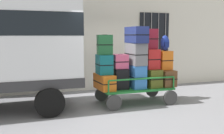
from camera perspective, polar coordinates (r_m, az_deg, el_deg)
ground_plane at (r=7.40m, az=0.44°, el=-8.13°), size 40.00×40.00×0.00m
building_wall at (r=9.30m, az=-4.23°, el=10.47°), size 12.00×0.38×5.00m
luggage_cart at (r=7.48m, az=5.07°, el=-5.06°), size 2.07×1.12×0.46m
cart_railing at (r=7.41m, az=5.10°, el=-2.29°), size 1.95×0.98×0.33m
suitcase_left_bottom at (r=7.11m, az=-1.67°, el=-3.23°), size 0.43×0.84×0.42m
suitcase_left_middle at (r=7.05m, az=-1.71°, el=0.57°), size 0.38×0.52×0.53m
suitcase_left_top at (r=6.96m, az=-1.61°, el=4.88°), size 0.42×0.30×0.53m
suitcase_midleft_bottom at (r=7.25m, az=1.78°, el=-2.47°), size 0.41×0.57×0.56m
suitcase_midleft_middle at (r=7.18m, az=1.82°, el=1.24°), size 0.41×0.41×0.39m
suitcase_center_bottom at (r=7.43m, az=5.01°, el=-1.93°), size 0.38×0.82×0.64m
suitcase_center_middle at (r=7.32m, az=5.21°, el=2.84°), size 0.38×0.78×0.61m
suitcase_center_top at (r=7.29m, az=5.29°, el=6.98°), size 0.42×0.90×0.45m
suitcase_midright_bottom at (r=7.62m, az=8.23°, el=-2.26°), size 0.44×0.83×0.51m
suitcase_midright_middle at (r=7.53m, az=8.39°, el=1.75°), size 0.41×0.48×0.57m
suitcase_midright_top at (r=7.55m, az=8.25°, el=6.08°), size 0.39×0.32×0.57m
suitcase_right_bottom at (r=7.81m, az=11.32°, el=-2.24°), size 0.40×0.79×0.47m
suitcase_right_middle at (r=7.79m, az=11.22°, el=1.49°), size 0.41×0.44×0.54m
backpack at (r=7.75m, az=11.47°, el=5.11°), size 0.27×0.22×0.44m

